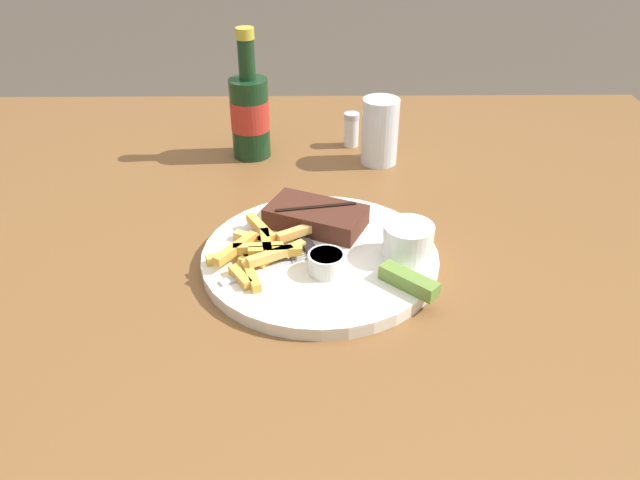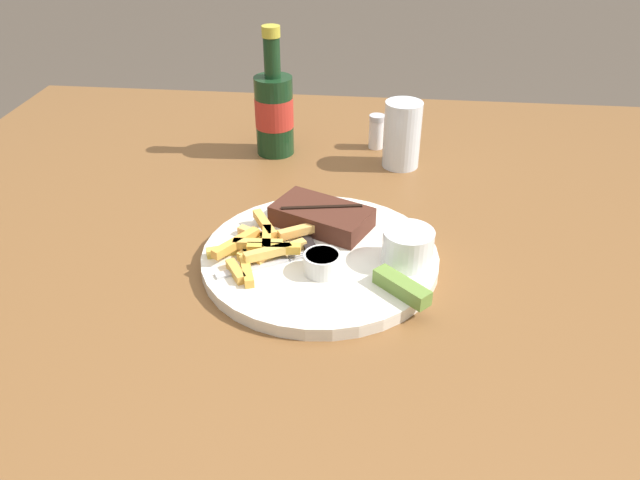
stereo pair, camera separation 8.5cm
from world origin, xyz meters
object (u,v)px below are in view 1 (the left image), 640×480
Objects in this scene: pickle_spear at (409,281)px; beer_bottle at (250,113)px; dinner_plate at (320,258)px; coleslaw_cup at (408,239)px; knife_utensil at (301,237)px; dipping_sauce_cup at (326,262)px; fork_utensil at (263,270)px; steak_portion at (316,217)px; drinking_glass at (380,131)px; salt_shaker at (351,129)px.

beer_bottle reaches higher than pickle_spear.
coleslaw_cup is at bearing -4.87° from dinner_plate.
dinner_plate is 0.05m from knife_utensil.
coleslaw_cup reaches higher than pickle_spear.
dipping_sauce_cup is 0.08m from fork_utensil.
steak_portion is 3.25× the size of dipping_sauce_cup.
dipping_sauce_cup reaches higher than pickle_spear.
steak_portion is 0.12m from dipping_sauce_cup.
steak_portion is 1.33× the size of drinking_glass.
dinner_plate is at bearing -85.87° from steak_portion.
pickle_spear is (0.10, -0.04, -0.01)m from dipping_sauce_cup.
beer_bottle reaches higher than fork_utensil.
salt_shaker reaches higher than dipping_sauce_cup.
dipping_sauce_cup is 0.21× the size of beer_bottle.
pickle_spear is at bearing -62.07° from beer_bottle.
drinking_glass reaches higher than dipping_sauce_cup.
coleslaw_cup is at bearing -33.56° from steak_portion.
salt_shaker is (0.19, 0.04, -0.05)m from beer_bottle.
steak_portion is at bearing 127.11° from pickle_spear.
coleslaw_cup is 0.07m from pickle_spear.
beer_bottle is at bearing 117.93° from pickle_spear.
dinner_plate is 2.67× the size of fork_utensil.
drinking_glass reaches higher than dinner_plate.
steak_portion is 0.04m from knife_utensil.
steak_portion is 0.68× the size of beer_bottle.
fork_utensil is at bearing 178.16° from dipping_sauce_cup.
coleslaw_cup is at bearing -82.53° from salt_shaker.
dinner_plate is 2.05× the size of knife_utensil.
salt_shaker is (0.14, 0.44, 0.01)m from fork_utensil.
dinner_plate is at bearing 143.62° from pickle_spear.
drinking_glass reaches higher than salt_shaker.
knife_utensil is (-0.04, 0.08, -0.01)m from dipping_sauce_cup.
drinking_glass is (-0.00, 0.41, 0.03)m from pickle_spear.
beer_bottle is (-0.24, 0.37, 0.04)m from coleslaw_cup.
steak_portion is 0.28m from drinking_glass.
dinner_plate is 5.01× the size of salt_shaker.
coleslaw_cup is 0.44m from beer_bottle.
coleslaw_cup is 0.20m from fork_utensil.
dipping_sauce_cup is 0.39m from drinking_glass.
knife_utensil is 1.34× the size of drinking_glass.
beer_bottle is 3.58× the size of salt_shaker.
knife_utensil is at bearing -73.53° from beer_bottle.
coleslaw_cup reaches higher than dinner_plate.
drinking_glass is (0.14, 0.29, 0.04)m from knife_utensil.
fork_utensil is 0.77× the size of knife_utensil.
drinking_glass is (-0.01, 0.34, 0.01)m from coleslaw_cup.
knife_utensil is 0.34m from beer_bottle.
pickle_spear is 0.41m from drinking_glass.
fork_utensil is (-0.08, -0.04, 0.01)m from dinner_plate.
fork_utensil is 0.42m from drinking_glass.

